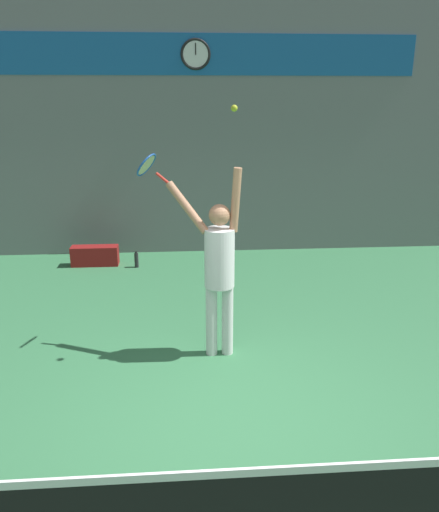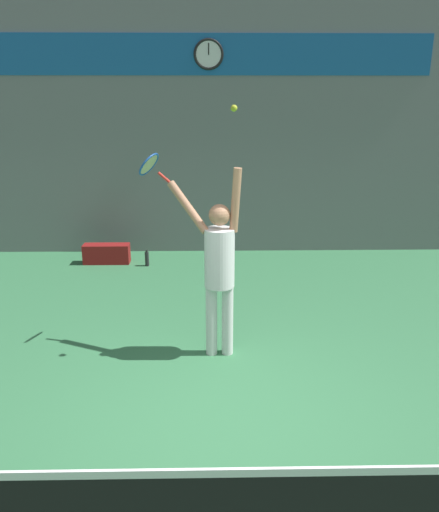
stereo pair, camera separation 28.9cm
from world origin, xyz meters
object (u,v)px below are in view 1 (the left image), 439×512
(tennis_player, at_px, (219,264))
(equipment_bag, at_px, (95,256))
(tennis_racket, at_px, (148,166))
(water_bottle, at_px, (136,260))
(tennis_ball, at_px, (234,108))
(scoreboard_clock, at_px, (196,54))

(tennis_player, bearing_deg, equipment_bag, 120.20)
(tennis_racket, bearing_deg, water_bottle, 99.27)
(tennis_player, relative_size, equipment_bag, 2.64)
(water_bottle, relative_size, equipment_bag, 0.35)
(tennis_player, height_order, tennis_ball, tennis_ball)
(water_bottle, bearing_deg, tennis_ball, -67.18)
(tennis_player, bearing_deg, tennis_ball, -21.02)
(tennis_racket, xyz_separation_m, tennis_ball, (0.91, -0.47, 0.62))
(tennis_racket, bearing_deg, tennis_ball, -27.08)
(tennis_ball, bearing_deg, tennis_racket, 152.92)
(tennis_ball, bearing_deg, water_bottle, 112.82)
(tennis_racket, height_order, tennis_ball, tennis_ball)
(tennis_player, bearing_deg, water_bottle, 110.86)
(tennis_player, height_order, tennis_racket, tennis_racket)
(water_bottle, distance_m, equipment_bag, 0.76)
(tennis_player, xyz_separation_m, tennis_ball, (0.15, -0.06, 1.65))
(scoreboard_clock, distance_m, water_bottle, 3.71)
(tennis_ball, bearing_deg, equipment_bag, 121.64)
(equipment_bag, bearing_deg, water_bottle, -13.29)
(tennis_ball, height_order, water_bottle, tennis_ball)
(tennis_ball, relative_size, water_bottle, 0.23)
(tennis_racket, distance_m, equipment_bag, 3.74)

